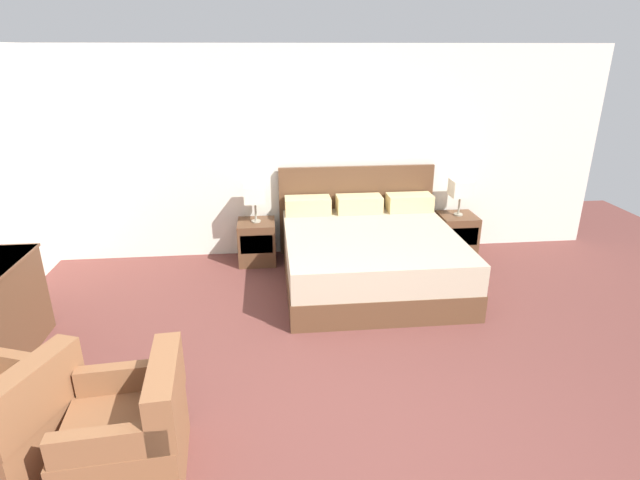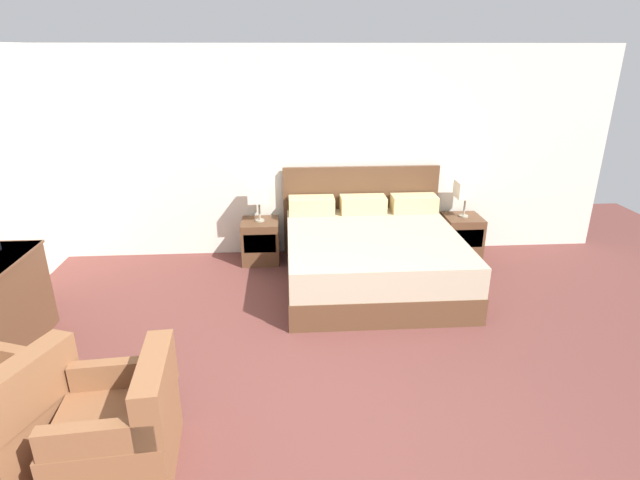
% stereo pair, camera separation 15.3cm
% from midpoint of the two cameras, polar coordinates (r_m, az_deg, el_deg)
% --- Properties ---
extents(ground_plane, '(10.50, 10.50, 0.00)m').
position_cam_midpoint_polar(ground_plane, '(3.51, 3.83, -23.35)').
color(ground_plane, brown).
extents(wall_back, '(7.36, 0.06, 2.51)m').
position_cam_midpoint_polar(wall_back, '(6.14, -0.23, 9.82)').
color(wall_back, silver).
rests_on(wall_back, ground).
extents(bed, '(1.93, 1.96, 1.11)m').
position_cam_midpoint_polar(bed, '(5.54, 6.70, -1.74)').
color(bed, brown).
rests_on(bed, ground).
extents(nightstand_left, '(0.44, 0.45, 0.51)m').
position_cam_midpoint_polar(nightstand_left, '(6.11, -6.07, -0.12)').
color(nightstand_left, brown).
rests_on(nightstand_left, ground).
extents(nightstand_right, '(0.44, 0.45, 0.51)m').
position_cam_midpoint_polar(nightstand_right, '(6.50, 16.50, 0.43)').
color(nightstand_right, brown).
rests_on(nightstand_right, ground).
extents(table_lamp_left, '(0.25, 0.25, 0.45)m').
position_cam_midpoint_polar(table_lamp_left, '(5.92, -6.29, 5.26)').
color(table_lamp_left, gray).
rests_on(table_lamp_left, nightstand_left).
extents(table_lamp_right, '(0.25, 0.25, 0.45)m').
position_cam_midpoint_polar(table_lamp_right, '(6.33, 17.04, 5.48)').
color(table_lamp_right, gray).
rests_on(table_lamp_right, nightstand_right).
extents(armchair_by_window, '(0.88, 0.88, 0.76)m').
position_cam_midpoint_polar(armchair_by_window, '(3.82, -31.14, -17.08)').
color(armchair_by_window, brown).
rests_on(armchair_by_window, ground).
extents(armchair_companion, '(0.74, 0.73, 0.76)m').
position_cam_midpoint_polar(armchair_companion, '(3.44, -20.37, -19.66)').
color(armchair_companion, brown).
rests_on(armchair_companion, ground).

